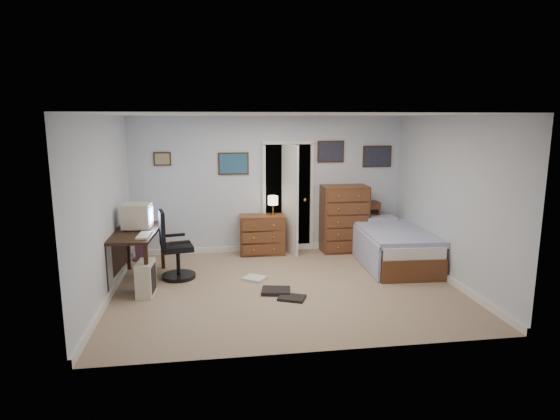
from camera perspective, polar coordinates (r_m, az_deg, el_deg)
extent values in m
cube|color=tan|center=(7.01, 0.73, -9.39)|extent=(5.00, 4.00, 0.02)
cube|color=black|center=(7.30, -17.26, -2.61)|extent=(0.73, 1.43, 0.04)
cube|color=black|center=(6.87, -20.53, -7.14)|extent=(0.06, 0.06, 0.76)
cube|color=black|center=(6.73, -15.95, -7.21)|extent=(0.06, 0.06, 0.76)
cube|color=black|center=(8.07, -18.04, -4.31)|extent=(0.06, 0.06, 0.76)
cube|color=black|center=(7.96, -14.14, -4.31)|extent=(0.06, 0.06, 0.76)
cube|color=black|center=(7.46, -19.36, -5.26)|extent=(0.12, 1.28, 0.53)
cube|color=beige|center=(7.39, -17.04, -0.65)|extent=(0.43, 0.41, 0.36)
cube|color=#8CB2F2|center=(7.35, -15.45, -0.63)|extent=(0.03, 0.30, 0.23)
cube|color=beige|center=(7.43, -16.95, -2.10)|extent=(0.28, 0.28, 0.02)
cube|color=beige|center=(6.93, -16.25, -2.98)|extent=(0.19, 0.44, 0.03)
cube|color=beige|center=(6.89, -16.05, -8.00)|extent=(0.24, 0.46, 0.48)
cube|color=black|center=(6.87, -15.12, -8.02)|extent=(0.03, 0.32, 0.37)
cylinder|color=black|center=(7.54, -12.23, -7.87)|extent=(0.61, 0.61, 0.06)
cylinder|color=black|center=(7.47, -12.30, -6.26)|extent=(0.07, 0.07, 0.40)
cube|color=black|center=(7.40, -12.37, -4.48)|extent=(0.52, 0.52, 0.08)
cube|color=black|center=(7.30, -14.19, -2.25)|extent=(0.14, 0.41, 0.55)
cube|color=black|center=(7.13, -12.17, -3.89)|extent=(0.31, 0.11, 0.04)
cube|color=black|center=(7.60, -12.65, -3.00)|extent=(0.31, 0.11, 0.04)
cube|color=maroon|center=(8.51, -16.76, -3.34)|extent=(0.17, 0.17, 0.79)
cube|color=brown|center=(8.57, -2.18, -3.01)|extent=(0.84, 0.45, 0.72)
cylinder|color=gold|center=(8.51, -0.86, -0.55)|extent=(0.11, 0.11, 0.02)
cylinder|color=gold|center=(8.49, -0.86, 0.17)|extent=(0.02, 0.02, 0.22)
cylinder|color=beige|center=(8.46, -0.87, 1.20)|extent=(0.19, 0.19, 0.16)
cube|color=black|center=(9.02, 0.65, 1.83)|extent=(0.90, 0.60, 2.00)
cube|color=white|center=(8.64, -1.96, 1.42)|extent=(0.06, 0.05, 2.00)
cube|color=white|center=(8.78, 3.89, 1.56)|extent=(0.06, 0.05, 2.00)
cube|color=white|center=(8.59, 1.01, 8.22)|extent=(0.96, 0.05, 0.06)
cube|color=white|center=(8.59, 0.81, 1.37)|extent=(0.31, 0.77, 2.00)
sphere|color=gold|center=(8.49, 3.04, 1.25)|extent=(0.06, 0.06, 0.06)
cube|color=brown|center=(8.78, 7.81, -1.05)|extent=(0.84, 0.50, 1.24)
cube|color=brown|center=(8.99, 8.82, -1.88)|extent=(1.01, 0.26, 0.91)
cube|color=black|center=(8.88, 8.99, -0.91)|extent=(0.93, 0.11, 0.30)
cube|color=maroon|center=(8.89, 8.98, -1.16)|extent=(0.81, 0.13, 0.22)
cube|color=brown|center=(8.29, 13.59, -5.13)|extent=(1.11, 2.08, 0.36)
cube|color=white|center=(8.22, 13.67, -3.32)|extent=(1.07, 2.04, 0.18)
cube|color=#5F66B1|center=(8.10, 13.94, -2.73)|extent=(1.16, 1.78, 0.10)
cube|color=#5F66B1|center=(8.01, 10.20, -4.76)|extent=(0.13, 1.73, 0.55)
cube|color=slate|center=(8.89, 12.13, -1.18)|extent=(0.58, 0.41, 0.13)
cube|color=#331E11|center=(8.55, -14.16, 6.07)|extent=(0.30, 0.03, 0.24)
cube|color=olive|center=(8.53, -14.17, 6.05)|extent=(0.25, 0.01, 0.19)
cube|color=#331E11|center=(8.52, -5.70, 5.65)|extent=(0.55, 0.03, 0.40)
cube|color=#1B0B4F|center=(8.50, -5.69, 5.64)|extent=(0.50, 0.01, 0.35)
cube|color=#331E11|center=(8.77, 6.20, 7.10)|extent=(0.50, 0.03, 0.40)
cube|color=black|center=(8.75, 6.23, 7.10)|extent=(0.45, 0.01, 0.35)
cube|color=#331E11|center=(9.05, 11.75, 6.42)|extent=(0.55, 0.03, 0.40)
cube|color=black|center=(9.03, 11.79, 6.41)|extent=(0.50, 0.01, 0.35)
cube|color=black|center=(6.77, -0.50, -9.84)|extent=(0.45, 0.38, 0.05)
cube|color=black|center=(6.55, 1.46, -10.65)|extent=(0.43, 0.39, 0.04)
cube|color=silver|center=(7.29, -3.11, -8.34)|extent=(0.41, 0.40, 0.04)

